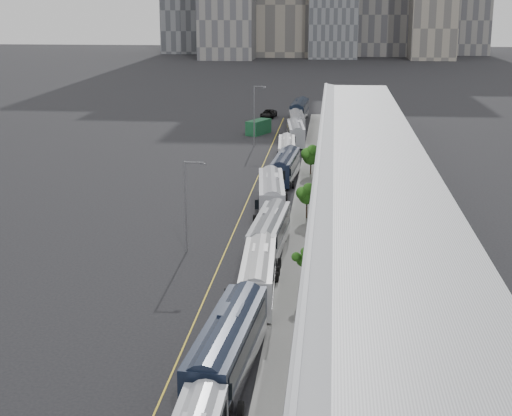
# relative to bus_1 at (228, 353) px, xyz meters

# --- Properties ---
(sidewalk) EXTENTS (10.00, 170.00, 0.12)m
(sidewalk) POSITION_rel_bus_1_xyz_m (6.81, 34.65, -1.64)
(sidewalk) COLOR gray
(sidewalk) RESTS_ON ground
(lane_line) EXTENTS (0.12, 160.00, 0.02)m
(lane_line) POSITION_rel_bus_1_xyz_m (-3.69, 34.65, -1.69)
(lane_line) COLOR gold
(lane_line) RESTS_ON ground
(depot) EXTENTS (12.45, 160.40, 7.20)m
(depot) POSITION_rel_bus_1_xyz_m (10.80, 34.65, 1.81)
(depot) COLOR gray
(depot) RESTS_ON ground
(bus_1) EXTENTS (3.84, 13.95, 4.03)m
(bus_1) POSITION_rel_bus_1_xyz_m (0.00, 0.00, 0.00)
(bus_1) COLOR black
(bus_1) RESTS_ON ground
(bus_2) EXTENTS (3.18, 12.82, 3.72)m
(bus_2) POSITION_rel_bus_1_xyz_m (0.58, 14.37, -0.13)
(bus_2) COLOR silver
(bus_2) RESTS_ON ground
(bus_3) EXTENTS (3.28, 12.93, 3.74)m
(bus_3) POSITION_rel_bus_1_xyz_m (0.53, 25.86, -0.12)
(bus_3) COLOR slate
(bus_3) RESTS_ON ground
(bus_4) EXTENTS (4.06, 14.01, 4.04)m
(bus_4) POSITION_rel_bus_1_xyz_m (-0.44, 40.37, 0.00)
(bus_4) COLOR #A0A1AA
(bus_4) RESTS_ON ground
(bus_5) EXTENTS (3.32, 12.74, 3.69)m
(bus_5) POSITION_rel_bus_1_xyz_m (0.18, 56.90, -0.15)
(bus_5) COLOR black
(bus_5) RESTS_ON ground
(bus_6) EXTENTS (3.11, 12.12, 3.51)m
(bus_6) POSITION_rel_bus_1_xyz_m (-0.37, 68.77, -0.22)
(bus_6) COLOR silver
(bus_6) RESTS_ON ground
(bus_7) EXTENTS (3.69, 12.68, 3.65)m
(bus_7) POSITION_rel_bus_1_xyz_m (0.20, 84.64, -0.16)
(bus_7) COLOR gray
(bus_7) RESTS_ON ground
(bus_8) EXTENTS (3.59, 12.52, 3.61)m
(bus_8) POSITION_rel_bus_1_xyz_m (-0.19, 96.63, -0.18)
(bus_8) COLOR gray
(bus_8) RESTS_ON ground
(bus_9) EXTENTS (3.34, 13.65, 3.96)m
(bus_9) POSITION_rel_bus_1_xyz_m (-0.38, 111.98, -0.03)
(bus_9) COLOR black
(bus_9) RESTS_ON ground
(tree_1) EXTENTS (1.04, 1.04, 3.54)m
(tree_1) POSITION_rel_bus_1_xyz_m (4.09, 15.36, 1.20)
(tree_1) COLOR black
(tree_1) RESTS_ON ground
(tree_2) EXTENTS (1.88, 1.88, 3.85)m
(tree_2) POSITION_rel_bus_1_xyz_m (3.66, 38.08, 1.19)
(tree_2) COLOR black
(tree_2) RESTS_ON ground
(tree_3) EXTENTS (2.34, 2.34, 4.13)m
(tree_3) POSITION_rel_bus_1_xyz_m (3.44, 60.65, 1.25)
(tree_3) COLOR black
(tree_3) RESTS_ON ground
(street_lamp_near) EXTENTS (2.04, 0.22, 8.87)m
(street_lamp_near) POSITION_rel_bus_1_xyz_m (-7.16, 25.16, 3.42)
(street_lamp_near) COLOR #59595E
(street_lamp_near) RESTS_ON ground
(street_lamp_far) EXTENTS (2.04, 0.22, 9.87)m
(street_lamp_far) POSITION_rel_bus_1_xyz_m (-6.40, 82.42, 3.94)
(street_lamp_far) COLOR #59595E
(street_lamp_far) RESTS_ON ground
(shipping_container) EXTENTS (4.32, 6.20, 2.57)m
(shipping_container) POSITION_rel_bus_1_xyz_m (-6.94, 93.93, -0.42)
(shipping_container) COLOR #144326
(shipping_container) RESTS_ON ground
(suv) EXTENTS (3.36, 6.16, 1.64)m
(suv) POSITION_rel_bus_1_xyz_m (-6.83, 114.58, -0.88)
(suv) COLOR black
(suv) RESTS_ON ground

